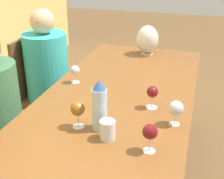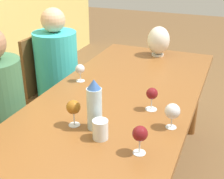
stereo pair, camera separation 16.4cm
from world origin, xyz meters
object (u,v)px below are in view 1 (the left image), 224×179
water_tumbler (108,130)px  person_far (49,77)px  wine_glass_0 (150,132)px  chair_far (41,90)px  wine_glass_2 (176,109)px  wine_glass_1 (152,93)px  water_bottle (99,106)px  vase (147,40)px  wine_glass_4 (78,109)px  wine_glass_3 (75,71)px

water_tumbler → person_far: person_far is taller
wine_glass_0 → person_far: person_far is taller
person_far → chair_far: bearing=90.0°
wine_glass_0 → person_far: bearing=46.5°
chair_far → person_far: bearing=-90.0°
wine_glass_2 → person_far: bearing=58.1°
wine_glass_2 → person_far: size_ratio=0.12×
wine_glass_1 → chair_far: bearing=62.9°
chair_far → person_far: size_ratio=0.80×
water_bottle → wine_glass_2: bearing=-67.4°
vase → wine_glass_4: size_ratio=1.74×
water_tumbler → wine_glass_2: (0.24, -0.31, 0.05)m
water_bottle → water_tumbler: size_ratio=2.73×
wine_glass_0 → wine_glass_3: wine_glass_0 is taller
wine_glass_1 → chair_far: size_ratio=0.14×
water_bottle → wine_glass_2: 0.41m
wine_glass_0 → wine_glass_2: size_ratio=1.02×
person_far → water_bottle: bearing=-138.9°
water_bottle → wine_glass_1: bearing=-35.5°
wine_glass_4 → vase: bearing=-5.0°
wine_glass_4 → wine_glass_0: bearing=-105.0°
vase → wine_glass_1: size_ratio=1.85×
vase → chair_far: bearing=118.9°
wine_glass_0 → water_tumbler: bearing=78.3°
water_tumbler → person_far: size_ratio=0.08×
water_tumbler → person_far: bearing=41.1°
wine_glass_3 → person_far: size_ratio=0.10×
water_bottle → person_far: (0.85, 0.74, -0.26)m
wine_glass_0 → wine_glass_2: bearing=-17.5°
wine_glass_0 → wine_glass_1: (0.44, 0.06, -0.00)m
water_tumbler → wine_glass_2: wine_glass_2 is taller
water_bottle → wine_glass_0: 0.31m
chair_far → wine_glass_2: bearing=-119.9°
water_tumbler → wine_glass_1: bearing=-21.5°
vase → chair_far: size_ratio=0.27×
water_tumbler → vase: size_ratio=0.40×
wine_glass_1 → wine_glass_4: wine_glass_4 is taller
wine_glass_0 → water_bottle: bearing=66.4°
wine_glass_1 → person_far: size_ratio=0.11×
water_bottle → vase: 1.31m
vase → wine_glass_4: bearing=175.0°
wine_glass_0 → person_far: (0.98, 1.03, -0.23)m
wine_glass_1 → water_bottle: bearing=144.5°
wine_glass_1 → vase: bearing=12.4°
water_bottle → vase: size_ratio=1.09×
water_bottle → wine_glass_4: bearing=98.6°
wine_glass_4 → chair_far: chair_far is taller
wine_glass_0 → chair_far: bearing=48.9°
wine_glass_1 → wine_glass_4: 0.47m
wine_glass_0 → wine_glass_4: size_ratio=0.97×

